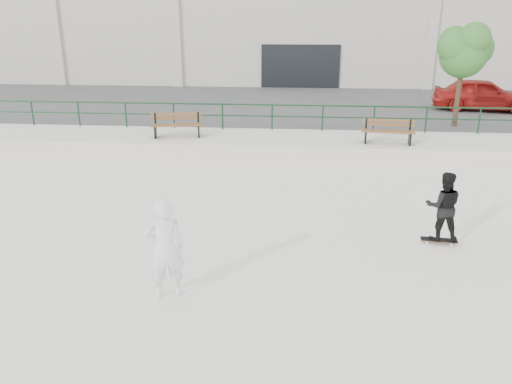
# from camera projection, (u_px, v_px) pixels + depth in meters

# --- Properties ---
(ground) EXTENTS (120.00, 120.00, 0.00)m
(ground) POSITION_uv_depth(u_px,v_px,m) (289.00, 268.00, 9.97)
(ground) COLOR silver
(ground) RESTS_ON ground
(ledge) EXTENTS (30.00, 3.00, 0.50)m
(ledge) POSITION_uv_depth(u_px,v_px,m) (296.00, 144.00, 18.82)
(ledge) COLOR silver
(ledge) RESTS_ON ground
(parking_strip) EXTENTS (60.00, 14.00, 0.50)m
(parking_strip) POSITION_uv_depth(u_px,v_px,m) (299.00, 107.00, 26.82)
(parking_strip) COLOR #3D3D3D
(parking_strip) RESTS_ON ground
(railing) EXTENTS (28.00, 0.06, 1.03)m
(railing) POSITION_uv_depth(u_px,v_px,m) (297.00, 112.00, 19.72)
(railing) COLOR #153A1F
(railing) RESTS_ON ledge
(commercial_building) EXTENTS (44.20, 16.33, 8.00)m
(commercial_building) POSITION_uv_depth(u_px,v_px,m) (302.00, 21.00, 38.56)
(commercial_building) COLOR beige
(commercial_building) RESTS_ON ground
(bench_left) EXTENTS (2.01, 0.95, 0.89)m
(bench_left) POSITION_uv_depth(u_px,v_px,m) (177.00, 125.00, 18.74)
(bench_left) COLOR brown
(bench_left) RESTS_ON ledge
(bench_right) EXTENTS (1.89, 0.71, 0.85)m
(bench_right) POSITION_uv_depth(u_px,v_px,m) (388.00, 132.00, 17.76)
(bench_right) COLOR brown
(bench_right) RESTS_ON ledge
(tree) EXTENTS (2.32, 2.06, 4.12)m
(tree) POSITION_uv_depth(u_px,v_px,m) (465.00, 49.00, 19.75)
(tree) COLOR #483724
(tree) RESTS_ON parking_strip
(red_car) EXTENTS (4.76, 2.53, 1.54)m
(red_car) POSITION_uv_depth(u_px,v_px,m) (482.00, 94.00, 24.06)
(red_car) COLOR maroon
(red_car) RESTS_ON parking_strip
(skateboard) EXTENTS (0.80, 0.27, 0.09)m
(skateboard) POSITION_uv_depth(u_px,v_px,m) (439.00, 240.00, 11.07)
(skateboard) COLOR black
(skateboard) RESTS_ON ground
(standing_skater) EXTENTS (0.81, 0.66, 1.56)m
(standing_skater) POSITION_uv_depth(u_px,v_px,m) (443.00, 206.00, 10.80)
(standing_skater) COLOR black
(standing_skater) RESTS_ON skateboard
(seated_skater) EXTENTS (0.79, 0.64, 1.86)m
(seated_skater) POSITION_uv_depth(u_px,v_px,m) (165.00, 248.00, 8.69)
(seated_skater) COLOR white
(seated_skater) RESTS_ON ground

